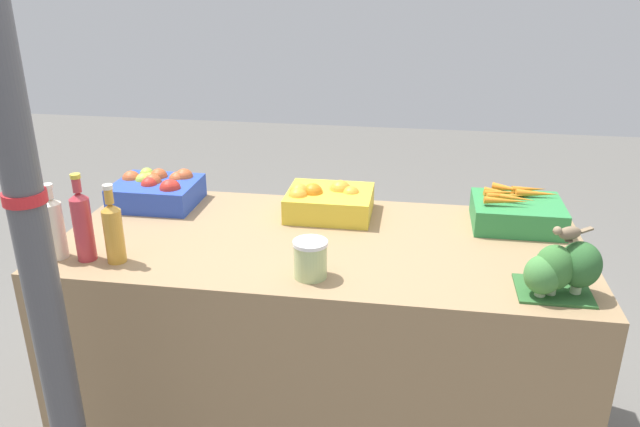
{
  "coord_description": "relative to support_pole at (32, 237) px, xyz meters",
  "views": [
    {
      "loc": [
        0.32,
        -2.01,
        1.77
      ],
      "look_at": [
        0.0,
        0.0,
        0.94
      ],
      "focal_mm": 35.0,
      "sensor_mm": 36.0,
      "label": 1
    }
  ],
  "objects": [
    {
      "name": "juice_bottle_ruby",
      "position": [
        -0.11,
        0.42,
        -0.15
      ],
      "size": [
        0.06,
        0.06,
        0.3
      ],
      "color": "#B2333D",
      "rests_on": "market_table"
    },
    {
      "name": "broccoli_pile",
      "position": [
        1.39,
        0.41,
        -0.19
      ],
      "size": [
        0.23,
        0.19,
        0.17
      ],
      "color": "#2D602D",
      "rests_on": "market_table"
    },
    {
      "name": "sparrow_bird",
      "position": [
        1.4,
        0.43,
        -0.08
      ],
      "size": [
        0.13,
        0.07,
        0.05
      ],
      "rotation": [
        0.0,
        0.0,
        -2.73
      ],
      "color": "#4C3D2D",
      "rests_on": "broccoli_pile"
    },
    {
      "name": "juice_bottle_cloudy",
      "position": [
        -0.22,
        0.42,
        -0.16
      ],
      "size": [
        0.07,
        0.07,
        0.26
      ],
      "color": "beige",
      "rests_on": "market_table"
    },
    {
      "name": "pickle_jar",
      "position": [
        0.65,
        0.42,
        -0.21
      ],
      "size": [
        0.11,
        0.11,
        0.12
      ],
      "color": "#B2C684",
      "rests_on": "market_table"
    },
    {
      "name": "juice_bottle_amber",
      "position": [
        -0.01,
        0.42,
        -0.16
      ],
      "size": [
        0.06,
        0.06,
        0.27
      ],
      "color": "gold",
      "rests_on": "market_table"
    },
    {
      "name": "carrot_crate",
      "position": [
        1.34,
        0.95,
        -0.22
      ],
      "size": [
        0.33,
        0.28,
        0.13
      ],
      "color": "#2D8442",
      "rests_on": "market_table"
    },
    {
      "name": "ground_plane",
      "position": [
        0.63,
        0.7,
        -1.12
      ],
      "size": [
        10.0,
        10.0,
        0.0
      ],
      "primitive_type": "plane",
      "color": "#605E59"
    },
    {
      "name": "orange_crate",
      "position": [
        0.62,
        0.94,
        -0.22
      ],
      "size": [
        0.33,
        0.28,
        0.13
      ],
      "color": "gold",
      "rests_on": "market_table"
    },
    {
      "name": "market_table",
      "position": [
        0.63,
        0.7,
        -0.7
      ],
      "size": [
        1.87,
        0.84,
        0.84
      ],
      "primitive_type": "cube",
      "color": "#937551",
      "rests_on": "ground_plane"
    },
    {
      "name": "support_pole",
      "position": [
        0.0,
        0.0,
        0.0
      ],
      "size": [
        0.11,
        0.11,
        2.23
      ],
      "color": "#4C4C51",
      "rests_on": "ground_plane"
    },
    {
      "name": "apple_crate",
      "position": [
        -0.08,
        0.95,
        -0.21
      ],
      "size": [
        0.33,
        0.28,
        0.13
      ],
      "color": "#2847B7",
      "rests_on": "market_table"
    }
  ]
}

